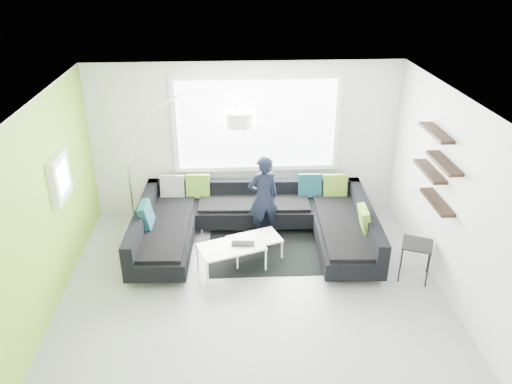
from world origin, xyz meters
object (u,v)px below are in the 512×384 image
side_table (415,261)px  laptop (243,246)px  person (263,197)px  sectional_sofa (255,227)px  arc_lamp (128,169)px  coffee_table (243,252)px

side_table → laptop: bearing=171.9°
side_table → person: size_ratio=0.40×
sectional_sofa → person: person is taller
laptop → person: bearing=74.4°
arc_lamp → person: 2.30m
sectional_sofa → laptop: (-0.22, -0.66, 0.06)m
arc_lamp → person: arc_lamp is taller
coffee_table → laptop: bearing=-113.9°
sectional_sofa → laptop: 0.70m
coffee_table → person: person is taller
coffee_table → side_table: side_table is taller
side_table → laptop: (-2.57, 0.36, 0.13)m
person → laptop: (-0.38, -0.98, -0.31)m
coffee_table → side_table: (2.55, -0.54, 0.09)m
side_table → person: (-2.18, 1.34, 0.45)m
person → laptop: 1.10m
laptop → sectional_sofa: bearing=77.4°
side_table → arc_lamp: bearing=159.9°
sectional_sofa → arc_lamp: arc_lamp is taller
sectional_sofa → coffee_table: sectional_sofa is taller
sectional_sofa → laptop: sectional_sofa is taller
side_table → laptop: size_ratio=1.56×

